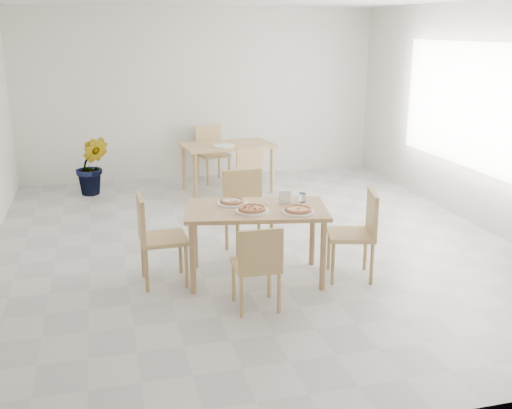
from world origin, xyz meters
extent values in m
plane|color=beige|center=(0.00, 0.00, 0.00)|extent=(7.00, 7.00, 0.00)
plane|color=silver|center=(0.00, 3.50, 1.40)|extent=(6.00, 0.00, 6.00)
plane|color=silver|center=(0.00, -3.50, 1.40)|extent=(6.00, 0.00, 6.00)
plane|color=silver|center=(3.00, 0.00, 1.40)|extent=(0.00, 7.00, 7.00)
cube|color=white|center=(2.98, 0.30, 1.50)|extent=(1.60, 0.02, 3.20)
cube|color=#A97B57|center=(-0.22, -1.00, 0.73)|extent=(1.52, 1.03, 0.04)
cylinder|color=#A97B57|center=(-0.89, -1.20, 0.35)|extent=(0.06, 0.06, 0.71)
cylinder|color=#A97B57|center=(0.34, -1.44, 0.35)|extent=(0.06, 0.06, 0.71)
cylinder|color=#A97B57|center=(-0.77, -0.57, 0.35)|extent=(0.06, 0.06, 0.71)
cylinder|color=#A97B57|center=(0.46, -0.80, 0.35)|extent=(0.06, 0.06, 0.71)
cube|color=tan|center=(-0.39, -1.64, 0.41)|extent=(0.41, 0.41, 0.04)
cube|color=tan|center=(-0.39, -1.82, 0.62)|extent=(0.40, 0.04, 0.38)
cylinder|color=tan|center=(-0.21, -1.47, 0.20)|extent=(0.03, 0.03, 0.39)
cylinder|color=tan|center=(-0.56, -1.47, 0.20)|extent=(0.03, 0.03, 0.39)
cylinder|color=tan|center=(-0.22, -1.82, 0.20)|extent=(0.03, 0.03, 0.39)
cylinder|color=tan|center=(-0.56, -1.81, 0.20)|extent=(0.03, 0.03, 0.39)
cube|color=tan|center=(-0.12, -0.31, 0.47)|extent=(0.51, 0.51, 0.04)
cube|color=tan|center=(-0.14, -0.10, 0.71)|extent=(0.46, 0.09, 0.44)
cylinder|color=tan|center=(-0.30, -0.53, 0.23)|extent=(0.04, 0.04, 0.45)
cylinder|color=tan|center=(0.09, -0.49, 0.23)|extent=(0.04, 0.04, 0.45)
cylinder|color=tan|center=(-0.34, -0.13, 0.23)|extent=(0.04, 0.04, 0.45)
cylinder|color=tan|center=(0.05, -0.09, 0.23)|extent=(0.04, 0.04, 0.45)
cube|color=tan|center=(-1.13, -0.87, 0.46)|extent=(0.46, 0.46, 0.04)
cube|color=tan|center=(-1.34, -0.87, 0.70)|extent=(0.05, 0.45, 0.43)
cylinder|color=tan|center=(-0.94, -1.06, 0.22)|extent=(0.04, 0.04, 0.44)
cylinder|color=tan|center=(-0.94, -0.67, 0.22)|extent=(0.04, 0.04, 0.44)
cylinder|color=tan|center=(-1.32, -1.06, 0.22)|extent=(0.04, 0.04, 0.44)
cylinder|color=tan|center=(-1.33, -0.68, 0.22)|extent=(0.04, 0.04, 0.44)
cube|color=tan|center=(0.72, -1.21, 0.46)|extent=(0.55, 0.55, 0.04)
cube|color=tan|center=(0.91, -1.27, 0.69)|extent=(0.16, 0.44, 0.43)
cylinder|color=tan|center=(0.58, -0.98, 0.22)|extent=(0.04, 0.04, 0.44)
cylinder|color=tan|center=(0.48, -1.35, 0.22)|extent=(0.04, 0.04, 0.44)
cylinder|color=tan|center=(0.95, -1.08, 0.22)|extent=(0.04, 0.04, 0.44)
cylinder|color=tan|center=(0.85, -1.45, 0.22)|extent=(0.04, 0.04, 0.44)
cylinder|color=white|center=(0.14, -1.25, 0.76)|extent=(0.32, 0.32, 0.02)
cylinder|color=white|center=(-0.42, -0.80, 0.76)|extent=(0.32, 0.32, 0.02)
cylinder|color=white|center=(-0.29, -1.11, 0.76)|extent=(0.33, 0.33, 0.02)
cylinder|color=tan|center=(0.14, -1.25, 0.77)|extent=(0.30, 0.30, 0.01)
torus|color=tan|center=(0.14, -1.25, 0.78)|extent=(0.30, 0.30, 0.03)
cylinder|color=orange|center=(0.14, -1.25, 0.78)|extent=(0.23, 0.23, 0.01)
ellipsoid|color=#145B1E|center=(0.14, -1.25, 0.79)|extent=(0.05, 0.04, 0.01)
cylinder|color=tan|center=(-0.42, -0.80, 0.77)|extent=(0.32, 0.32, 0.01)
torus|color=tan|center=(-0.42, -0.80, 0.78)|extent=(0.32, 0.32, 0.03)
cylinder|color=white|center=(-0.42, -0.80, 0.78)|extent=(0.24, 0.24, 0.01)
cylinder|color=tan|center=(-0.29, -1.11, 0.77)|extent=(0.27, 0.27, 0.01)
torus|color=tan|center=(-0.29, -1.11, 0.78)|extent=(0.28, 0.28, 0.03)
cylinder|color=orange|center=(-0.29, -1.11, 0.78)|extent=(0.21, 0.21, 0.01)
cylinder|color=white|center=(0.29, -0.91, 0.80)|extent=(0.07, 0.07, 0.09)
cylinder|color=white|center=(0.29, -0.92, 0.80)|extent=(0.07, 0.07, 0.09)
cube|color=silver|center=(0.10, -0.92, 0.76)|extent=(0.13, 0.07, 0.01)
cube|color=white|center=(0.10, -0.92, 0.83)|extent=(0.12, 0.05, 0.12)
cube|color=silver|center=(-0.65, -1.11, 0.75)|extent=(0.11, 0.16, 0.01)
cube|color=silver|center=(-0.07, -0.91, 0.75)|extent=(0.02, 0.18, 0.01)
cube|color=tan|center=(0.21, 2.39, 0.73)|extent=(1.45, 0.93, 0.04)
cylinder|color=tan|center=(-0.36, 2.00, 0.35)|extent=(0.06, 0.06, 0.71)
cylinder|color=tan|center=(0.86, 2.14, 0.35)|extent=(0.06, 0.06, 0.71)
cylinder|color=tan|center=(-0.43, 2.63, 0.35)|extent=(0.06, 0.06, 0.71)
cylinder|color=tan|center=(0.78, 2.78, 0.35)|extent=(0.06, 0.06, 0.71)
cube|color=tan|center=(0.32, 1.75, 0.43)|extent=(0.48, 0.48, 0.04)
cube|color=tan|center=(0.36, 1.56, 0.64)|extent=(0.42, 0.11, 0.40)
cylinder|color=tan|center=(0.47, 1.95, 0.20)|extent=(0.04, 0.04, 0.41)
cylinder|color=tan|center=(0.12, 1.89, 0.20)|extent=(0.04, 0.04, 0.41)
cylinder|color=tan|center=(0.53, 1.60, 0.20)|extent=(0.04, 0.04, 0.41)
cylinder|color=tan|center=(0.18, 1.54, 0.20)|extent=(0.04, 0.04, 0.41)
cube|color=tan|center=(0.11, 3.03, 0.46)|extent=(0.55, 0.55, 0.04)
cube|color=tan|center=(0.06, 3.23, 0.70)|extent=(0.45, 0.15, 0.43)
cylinder|color=tan|center=(-0.03, 2.79, 0.22)|extent=(0.04, 0.04, 0.44)
cylinder|color=tan|center=(0.34, 2.89, 0.22)|extent=(0.04, 0.04, 0.44)
cylinder|color=tan|center=(-0.13, 3.17, 0.22)|extent=(0.04, 0.04, 0.44)
cylinder|color=tan|center=(0.25, 3.26, 0.22)|extent=(0.04, 0.04, 0.44)
cylinder|color=white|center=(0.11, 2.25, 0.76)|extent=(0.33, 0.33, 0.02)
imported|color=#237021|center=(-1.82, 2.73, 0.45)|extent=(0.53, 0.45, 0.90)
camera|label=1|loc=(-1.65, -6.49, 2.47)|focal=42.00mm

